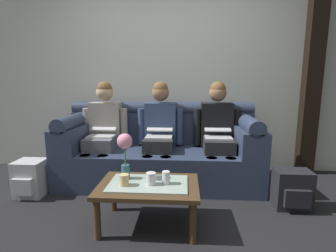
% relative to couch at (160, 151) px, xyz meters
% --- Properties ---
extents(ground_plane, '(14.00, 14.00, 0.00)m').
position_rel_couch_xyz_m(ground_plane, '(0.00, -1.17, -0.37)').
color(ground_plane, black).
extents(back_wall_patterned, '(6.00, 0.12, 2.90)m').
position_rel_couch_xyz_m(back_wall_patterned, '(0.00, 0.53, 1.08)').
color(back_wall_patterned, silver).
rests_on(back_wall_patterned, ground_plane).
extents(timber_pillar, '(0.20, 0.20, 2.90)m').
position_rel_couch_xyz_m(timber_pillar, '(1.92, 0.41, 1.08)').
color(timber_pillar, black).
rests_on(timber_pillar, ground_plane).
extents(couch, '(2.33, 0.88, 0.96)m').
position_rel_couch_xyz_m(couch, '(0.00, 0.00, 0.00)').
color(couch, '#2D3851').
rests_on(couch, ground_plane).
extents(person_left, '(0.56, 0.67, 1.22)m').
position_rel_couch_xyz_m(person_left, '(-0.69, -0.00, 0.29)').
color(person_left, '#595B66').
rests_on(person_left, ground_plane).
extents(person_middle, '(0.56, 0.67, 1.22)m').
position_rel_couch_xyz_m(person_middle, '(0.00, -0.00, 0.29)').
color(person_middle, '#232326').
rests_on(person_middle, ground_plane).
extents(person_right, '(0.56, 0.67, 1.22)m').
position_rel_couch_xyz_m(person_right, '(0.69, -0.00, 0.29)').
color(person_right, '#232326').
rests_on(person_right, ground_plane).
extents(coffee_table, '(0.84, 0.56, 0.38)m').
position_rel_couch_xyz_m(coffee_table, '(0.00, -1.02, -0.05)').
color(coffee_table, '#47331E').
rests_on(coffee_table, ground_plane).
extents(flower_vase, '(0.13, 0.13, 0.40)m').
position_rel_couch_xyz_m(flower_vase, '(-0.21, -0.93, 0.29)').
color(flower_vase, '#336672').
rests_on(flower_vase, coffee_table).
extents(cup_near_left, '(0.08, 0.08, 0.10)m').
position_rel_couch_xyz_m(cup_near_left, '(0.03, -1.05, 0.06)').
color(cup_near_left, silver).
rests_on(cup_near_left, coffee_table).
extents(cup_near_right, '(0.08, 0.08, 0.09)m').
position_rel_couch_xyz_m(cup_near_right, '(-0.19, -1.08, 0.06)').
color(cup_near_right, '#DBB77A').
rests_on(cup_near_right, coffee_table).
extents(cup_far_center, '(0.06, 0.06, 0.11)m').
position_rel_couch_xyz_m(cup_far_center, '(0.15, -1.03, 0.07)').
color(cup_far_center, silver).
rests_on(cup_far_center, coffee_table).
extents(backpack_left, '(0.30, 0.31, 0.39)m').
position_rel_couch_xyz_m(backpack_left, '(-1.35, -0.53, -0.18)').
color(backpack_left, '#B7B7BC').
rests_on(backpack_left, ground_plane).
extents(backpack_right, '(0.34, 0.27, 0.38)m').
position_rel_couch_xyz_m(backpack_right, '(1.35, -0.63, -0.18)').
color(backpack_right, black).
rests_on(backpack_right, ground_plane).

